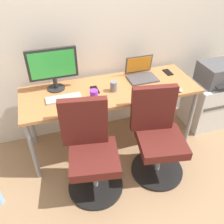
{
  "coord_description": "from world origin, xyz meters",
  "views": [
    {
      "loc": [
        -0.63,
        -2.04,
        2.05
      ],
      "look_at": [
        0.0,
        -0.05,
        0.49
      ],
      "focal_mm": 38.94,
      "sensor_mm": 36.0,
      "label": 1
    }
  ],
  "objects_px": {
    "open_laptop": "(141,73)",
    "desktop_monitor": "(53,67)",
    "office_chair_right": "(157,138)",
    "office_chair_left": "(91,153)",
    "coffee_mug": "(94,94)",
    "side_cabinet": "(208,103)",
    "printer": "(217,73)"
  },
  "relations": [
    {
      "from": "office_chair_left",
      "to": "printer",
      "type": "height_order",
      "value": "office_chair_left"
    },
    {
      "from": "office_chair_right",
      "to": "open_laptop",
      "type": "distance_m",
      "value": 0.75
    },
    {
      "from": "printer",
      "to": "office_chair_right",
      "type": "bearing_deg",
      "value": -152.54
    },
    {
      "from": "printer",
      "to": "office_chair_left",
      "type": "bearing_deg",
      "value": -162.85
    },
    {
      "from": "open_laptop",
      "to": "desktop_monitor",
      "type": "bearing_deg",
      "value": 177.76
    },
    {
      "from": "desktop_monitor",
      "to": "coffee_mug",
      "type": "bearing_deg",
      "value": -41.94
    },
    {
      "from": "office_chair_left",
      "to": "office_chair_right",
      "type": "height_order",
      "value": "same"
    },
    {
      "from": "office_chair_right",
      "to": "printer",
      "type": "bearing_deg",
      "value": 27.46
    },
    {
      "from": "office_chair_left",
      "to": "coffee_mug",
      "type": "xyz_separation_m",
      "value": [
        0.14,
        0.39,
        0.37
      ]
    },
    {
      "from": "office_chair_right",
      "to": "desktop_monitor",
      "type": "height_order",
      "value": "desktop_monitor"
    },
    {
      "from": "office_chair_left",
      "to": "open_laptop",
      "type": "xyz_separation_m",
      "value": [
        0.74,
        0.64,
        0.38
      ]
    },
    {
      "from": "open_laptop",
      "to": "coffee_mug",
      "type": "xyz_separation_m",
      "value": [
        -0.6,
        -0.26,
        -0.01
      ]
    },
    {
      "from": "office_chair_right",
      "to": "open_laptop",
      "type": "relative_size",
      "value": 3.03
    },
    {
      "from": "office_chair_right",
      "to": "desktop_monitor",
      "type": "xyz_separation_m",
      "value": [
        -0.85,
        0.68,
        0.57
      ]
    },
    {
      "from": "side_cabinet",
      "to": "printer",
      "type": "bearing_deg",
      "value": -90.0
    },
    {
      "from": "office_chair_right",
      "to": "side_cabinet",
      "type": "distance_m",
      "value": 1.11
    },
    {
      "from": "office_chair_left",
      "to": "printer",
      "type": "bearing_deg",
      "value": 17.15
    },
    {
      "from": "desktop_monitor",
      "to": "side_cabinet",
      "type": "bearing_deg",
      "value": -5.33
    },
    {
      "from": "open_laptop",
      "to": "office_chair_left",
      "type": "bearing_deg",
      "value": -138.9
    },
    {
      "from": "office_chair_left",
      "to": "coffee_mug",
      "type": "bearing_deg",
      "value": 69.88
    },
    {
      "from": "side_cabinet",
      "to": "coffee_mug",
      "type": "height_order",
      "value": "coffee_mug"
    },
    {
      "from": "side_cabinet",
      "to": "printer",
      "type": "distance_m",
      "value": 0.42
    },
    {
      "from": "office_chair_left",
      "to": "desktop_monitor",
      "type": "bearing_deg",
      "value": 105.29
    },
    {
      "from": "office_chair_right",
      "to": "desktop_monitor",
      "type": "distance_m",
      "value": 1.23
    },
    {
      "from": "office_chair_left",
      "to": "desktop_monitor",
      "type": "xyz_separation_m",
      "value": [
        -0.19,
        0.68,
        0.57
      ]
    },
    {
      "from": "side_cabinet",
      "to": "open_laptop",
      "type": "xyz_separation_m",
      "value": [
        -0.91,
        0.13,
        0.5
      ]
    },
    {
      "from": "printer",
      "to": "coffee_mug",
      "type": "xyz_separation_m",
      "value": [
        -1.5,
        -0.12,
        0.08
      ]
    },
    {
      "from": "printer",
      "to": "coffee_mug",
      "type": "distance_m",
      "value": 1.51
    },
    {
      "from": "desktop_monitor",
      "to": "open_laptop",
      "type": "relative_size",
      "value": 1.55
    },
    {
      "from": "office_chair_left",
      "to": "office_chair_right",
      "type": "distance_m",
      "value": 0.67
    },
    {
      "from": "office_chair_left",
      "to": "printer",
      "type": "distance_m",
      "value": 1.74
    },
    {
      "from": "open_laptop",
      "to": "side_cabinet",
      "type": "bearing_deg",
      "value": -8.45
    }
  ]
}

